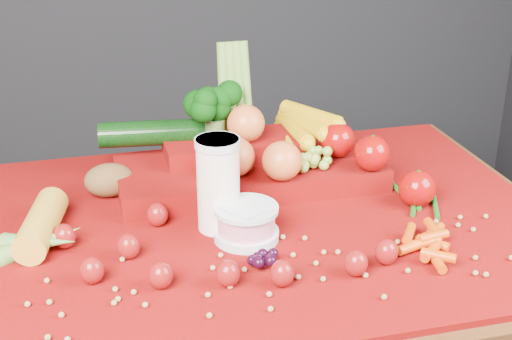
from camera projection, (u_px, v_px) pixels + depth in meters
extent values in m
cube|color=#3B200D|center=(259.00, 236.00, 1.31)|extent=(1.10, 0.80, 0.05)
cube|color=#3B200D|center=(21.00, 336.00, 1.64)|extent=(0.06, 0.06, 0.70)
cube|color=#3B200D|center=(405.00, 279.00, 1.86)|extent=(0.06, 0.06, 0.70)
cube|color=#710308|center=(259.00, 222.00, 1.29)|extent=(1.05, 0.75, 0.01)
cylinder|color=white|center=(218.00, 184.00, 1.23)|extent=(0.07, 0.07, 0.17)
cylinder|color=silver|center=(217.00, 142.00, 1.19)|extent=(0.08, 0.08, 0.01)
cylinder|color=silver|center=(246.00, 235.00, 1.22)|extent=(0.11, 0.11, 0.02)
cylinder|color=pink|center=(246.00, 219.00, 1.21)|extent=(0.10, 0.10, 0.05)
cylinder|color=silver|center=(246.00, 209.00, 1.20)|extent=(0.11, 0.11, 0.01)
ellipsoid|color=maroon|center=(128.00, 246.00, 1.16)|extent=(0.04, 0.04, 0.04)
cone|color=#14480C|center=(127.00, 235.00, 1.15)|extent=(0.03, 0.03, 0.01)
ellipsoid|color=maroon|center=(92.00, 270.00, 1.09)|extent=(0.04, 0.04, 0.04)
cone|color=#14480C|center=(91.00, 259.00, 1.08)|extent=(0.03, 0.03, 0.01)
ellipsoid|color=maroon|center=(161.00, 275.00, 1.08)|extent=(0.04, 0.04, 0.04)
cone|color=#14480C|center=(160.00, 264.00, 1.07)|extent=(0.03, 0.03, 0.01)
ellipsoid|color=maroon|center=(228.00, 273.00, 1.08)|extent=(0.04, 0.04, 0.04)
cone|color=#14480C|center=(228.00, 262.00, 1.07)|extent=(0.03, 0.03, 0.01)
ellipsoid|color=maroon|center=(282.00, 273.00, 1.08)|extent=(0.04, 0.04, 0.04)
cone|color=#14480C|center=(282.00, 262.00, 1.07)|extent=(0.03, 0.03, 0.01)
ellipsoid|color=maroon|center=(356.00, 263.00, 1.11)|extent=(0.04, 0.04, 0.04)
cone|color=#14480C|center=(357.00, 252.00, 1.10)|extent=(0.03, 0.03, 0.01)
ellipsoid|color=maroon|center=(157.00, 214.00, 1.26)|extent=(0.04, 0.04, 0.04)
cone|color=#14480C|center=(157.00, 204.00, 1.25)|extent=(0.03, 0.03, 0.01)
ellipsoid|color=maroon|center=(65.00, 236.00, 1.19)|extent=(0.04, 0.04, 0.04)
cone|color=#14480C|center=(63.00, 225.00, 1.18)|extent=(0.03, 0.03, 0.01)
ellipsoid|color=maroon|center=(387.00, 252.00, 1.14)|extent=(0.04, 0.04, 0.04)
cone|color=#14480C|center=(388.00, 241.00, 1.13)|extent=(0.03, 0.03, 0.01)
cylinder|color=gold|center=(41.00, 224.00, 1.21)|extent=(0.09, 0.19, 0.06)
ellipsoid|color=brown|center=(109.00, 180.00, 1.36)|extent=(0.10, 0.07, 0.07)
cube|color=#710308|center=(250.00, 173.00, 1.42)|extent=(0.52, 0.22, 0.04)
cube|color=#710308|center=(234.00, 146.00, 1.44)|extent=(0.28, 0.12, 0.03)
sphere|color=#89000C|center=(372.00, 153.00, 1.36)|extent=(0.07, 0.07, 0.07)
sphere|color=#89000C|center=(417.00, 188.00, 1.33)|extent=(0.07, 0.07, 0.07)
sphere|color=#89000C|center=(338.00, 140.00, 1.43)|extent=(0.07, 0.07, 0.07)
sphere|color=#C24E24|center=(235.00, 157.00, 1.34)|extent=(0.08, 0.08, 0.08)
sphere|color=#C24E24|center=(282.00, 161.00, 1.32)|extent=(0.08, 0.08, 0.08)
sphere|color=#C24E24|center=(246.00, 123.00, 1.41)|extent=(0.08, 0.08, 0.08)
cylinder|color=#CB940A|center=(285.00, 138.00, 1.49)|extent=(0.06, 0.16, 0.04)
cylinder|color=#CB940A|center=(294.00, 131.00, 1.48)|extent=(0.04, 0.16, 0.04)
cylinder|color=#CB940A|center=(304.00, 123.00, 1.48)|extent=(0.07, 0.16, 0.04)
cylinder|color=#CB940A|center=(311.00, 116.00, 1.48)|extent=(0.10, 0.16, 0.04)
cylinder|color=#3F662D|center=(215.00, 130.00, 1.42)|extent=(0.04, 0.04, 0.04)
cylinder|color=olive|center=(223.00, 97.00, 1.44)|extent=(0.03, 0.06, 0.22)
cylinder|color=olive|center=(231.00, 97.00, 1.44)|extent=(0.02, 0.06, 0.22)
cylinder|color=olive|center=(239.00, 96.00, 1.44)|extent=(0.02, 0.06, 0.22)
cylinder|color=olive|center=(247.00, 96.00, 1.45)|extent=(0.03, 0.06, 0.22)
cylinder|color=black|center=(162.00, 133.00, 1.43)|extent=(0.25, 0.08, 0.05)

